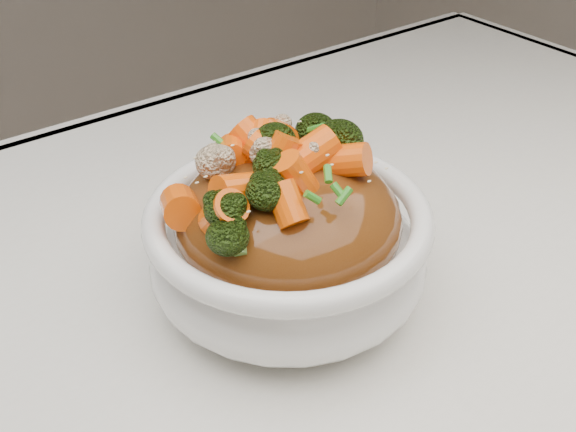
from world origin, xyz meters
TOP-DOWN VIEW (x-y plane):
  - tablecloth at (0.00, 0.00)m, footprint 1.20×0.80m
  - bowl at (0.03, 0.06)m, footprint 0.25×0.25m
  - sauce_base at (0.03, 0.06)m, footprint 0.20×0.20m
  - carrots at (0.03, 0.06)m, footprint 0.20×0.20m
  - broccoli at (0.03, 0.06)m, footprint 0.20×0.20m
  - cauliflower at (0.03, 0.06)m, footprint 0.20×0.20m
  - scallions at (0.03, 0.06)m, footprint 0.15×0.15m
  - sesame_seeds at (0.03, 0.06)m, footprint 0.18×0.18m

SIDE VIEW (x-z plane):
  - tablecloth at x=0.00m, z-range 0.71..0.75m
  - bowl at x=0.03m, z-range 0.75..0.83m
  - sauce_base at x=0.03m, z-range 0.77..0.86m
  - cauliflower at x=0.03m, z-range 0.85..0.88m
  - broccoli at x=0.03m, z-range 0.85..0.89m
  - carrots at x=0.03m, z-range 0.85..0.89m
  - sesame_seeds at x=0.03m, z-range 0.87..0.87m
  - scallions at x=0.03m, z-range 0.86..0.88m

